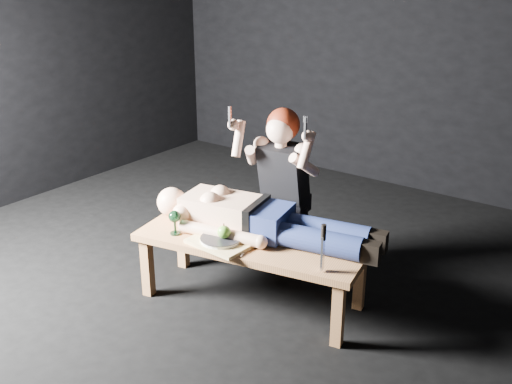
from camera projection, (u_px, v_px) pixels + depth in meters
ground at (229, 281)px, 4.14m from camera, size 5.00×5.00×0.00m
back_wall at (396, 28)px, 5.47m from camera, size 5.00×0.00×5.00m
table at (251, 270)px, 3.82m from camera, size 1.53×0.81×0.45m
lying_man at (264, 216)px, 3.75m from camera, size 1.47×0.69×0.26m
kneeling_woman at (288, 188)px, 4.12m from camera, size 0.73×0.80×1.23m
serving_tray at (221, 242)px, 3.67m from camera, size 0.40×0.30×0.02m
plate at (221, 239)px, 3.66m from camera, size 0.27×0.27×0.02m
apple at (224, 232)px, 3.64m from camera, size 0.08×0.08×0.08m
goblet at (175, 222)px, 3.78m from camera, size 0.09×0.09×0.16m
fork_flat at (197, 238)px, 3.75m from camera, size 0.02×0.15×0.01m
knife_flat at (245, 251)px, 3.57m from camera, size 0.06×0.15×0.01m
spoon_flat at (249, 245)px, 3.65m from camera, size 0.11×0.13×0.01m
carving_knife at (323, 248)px, 3.30m from camera, size 0.04×0.05×0.29m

